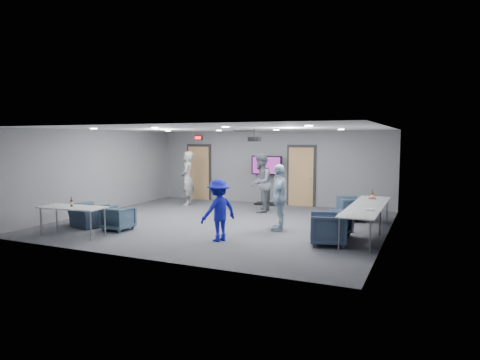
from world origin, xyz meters
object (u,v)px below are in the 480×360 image
at_px(chair_right_a, 352,209).
at_px(chair_right_b, 333,224).
at_px(tv_stand, 267,177).
at_px(bottle_front, 72,203).
at_px(table_right_b, 361,213).
at_px(chair_front_a, 118,218).
at_px(chair_front_b, 88,215).
at_px(table_right_a, 372,202).
at_px(person_c, 279,197).
at_px(person_d, 219,210).
at_px(table_front_left, 72,209).
at_px(projector, 254,139).
at_px(person_b, 260,183).
at_px(chair_right_c, 328,229).
at_px(bottle_right, 372,196).
at_px(person_a, 187,178).

xyz_separation_m(chair_right_a, chair_right_b, (-0.06, -2.29, -0.04)).
height_order(chair_right_b, tv_stand, tv_stand).
bearing_deg(bottle_front, table_right_b, 18.58).
relative_size(chair_front_a, chair_front_b, 0.73).
bearing_deg(table_right_a, person_c, 123.47).
height_order(table_right_b, bottle_front, bottle_front).
xyz_separation_m(chair_right_b, table_right_b, (0.71, -0.30, 0.37)).
bearing_deg(person_d, table_right_b, 138.28).
bearing_deg(table_front_left, projector, 42.54).
distance_m(table_right_a, tv_stand, 4.82).
height_order(person_b, chair_right_b, person_b).
distance_m(person_b, tv_stand, 1.68).
distance_m(chair_right_b, bottle_front, 6.52).
bearing_deg(chair_front_b, table_front_left, 131.74).
bearing_deg(table_right_a, chair_front_a, 117.59).
bearing_deg(person_b, chair_right_c, 32.76).
bearing_deg(projector, table_right_a, 0.57).
height_order(person_d, table_right_a, person_d).
relative_size(person_c, person_d, 1.19).
bearing_deg(projector, person_b, 96.34).
bearing_deg(bottle_right, table_front_left, -146.37).
distance_m(chair_right_b, chair_right_c, 0.88).
bearing_deg(person_d, person_b, -145.93).
xyz_separation_m(person_d, bottle_right, (3.07, 3.41, 0.09)).
bearing_deg(person_c, chair_right_a, 132.59).
relative_size(chair_right_c, projector, 2.23).
distance_m(table_right_a, bottle_right, 0.30).
bearing_deg(chair_front_b, table_right_a, -139.75).
bearing_deg(person_a, person_b, 62.18).
height_order(chair_front_a, projector, projector).
relative_size(person_c, tv_stand, 0.98).
xyz_separation_m(person_d, bottle_front, (-3.59, -1.00, 0.09)).
bearing_deg(person_d, chair_right_a, 173.90).
distance_m(bottle_front, projector, 5.24).
xyz_separation_m(person_c, projector, (-1.10, 0.94, 1.53)).
bearing_deg(tv_stand, bottle_front, -111.35).
height_order(person_a, chair_front_a, person_a).
relative_size(person_c, chair_right_a, 2.24).
distance_m(chair_right_b, bottle_right, 2.05).
height_order(bottle_right, projector, projector).
xyz_separation_m(person_d, table_right_b, (3.09, 1.25, -0.05)).
height_order(bottle_front, bottle_right, bottle_right).
relative_size(person_c, table_right_a, 0.90).
distance_m(person_b, chair_front_b, 5.43).
bearing_deg(person_a, bottle_front, -22.31).
bearing_deg(table_right_b, chair_front_a, 101.80).
xyz_separation_m(chair_right_b, chair_right_c, (0.06, -0.88, 0.05)).
xyz_separation_m(person_c, bottle_right, (2.16, 1.70, -0.05)).
distance_m(chair_front_a, table_front_left, 1.21).
relative_size(person_d, tv_stand, 0.82).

